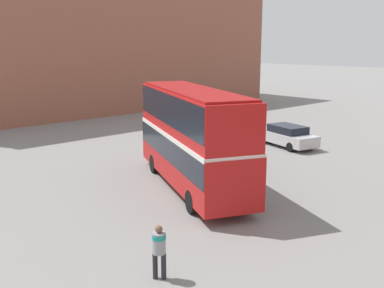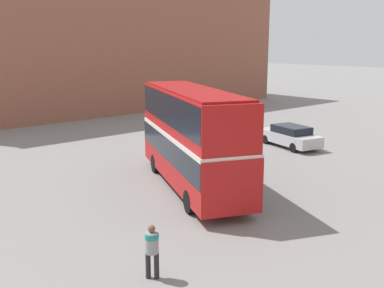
% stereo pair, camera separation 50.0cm
% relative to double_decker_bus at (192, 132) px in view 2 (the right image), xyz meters
% --- Properties ---
extents(ground_plane, '(240.00, 240.00, 0.00)m').
position_rel_double_decker_bus_xyz_m(ground_plane, '(1.00, -0.34, -2.70)').
color(ground_plane, gray).
extents(building_row_left, '(10.85, 38.99, 13.95)m').
position_rel_double_decker_bus_xyz_m(building_row_left, '(-26.68, 12.21, 4.29)').
color(building_row_left, '#935642').
rests_on(building_row_left, ground_plane).
extents(double_decker_bus, '(10.34, 6.41, 4.73)m').
position_rel_double_decker_bus_xyz_m(double_decker_bus, '(0.00, 0.00, 0.00)').
color(double_decker_bus, red).
rests_on(double_decker_bus, ground_plane).
extents(pedestrian_foreground, '(0.58, 0.58, 1.67)m').
position_rel_double_decker_bus_xyz_m(pedestrian_foreground, '(5.78, -6.61, -1.68)').
color(pedestrian_foreground, '#232328').
rests_on(pedestrian_foreground, ground_plane).
extents(parked_car_kerb_near, '(4.97, 2.83, 1.46)m').
position_rel_double_decker_bus_xyz_m(parked_car_kerb_near, '(-2.26, 10.70, -1.95)').
color(parked_car_kerb_near, silver).
rests_on(parked_car_kerb_near, ground_plane).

